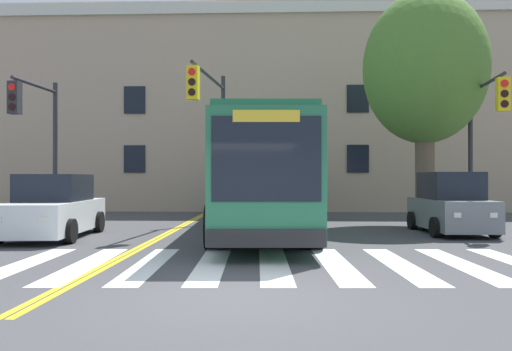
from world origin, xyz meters
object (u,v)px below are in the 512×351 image
at_px(street_tree_curbside_large, 425,69).
at_px(city_bus, 261,175).
at_px(car_white_near_lane, 54,209).
at_px(traffic_light_far_corner, 39,127).
at_px(traffic_light_near_corner, 483,124).
at_px(traffic_light_overhead, 212,118).
at_px(car_teal_behind_bus, 237,196).
at_px(car_grey_far_lane, 450,205).

bearing_deg(street_tree_curbside_large, city_bus, -156.61).
height_order(car_white_near_lane, traffic_light_far_corner, traffic_light_far_corner).
bearing_deg(traffic_light_near_corner, traffic_light_overhead, 177.88).
bearing_deg(city_bus, car_teal_behind_bus, 99.38).
relative_size(traffic_light_near_corner, traffic_light_overhead, 0.94).
bearing_deg(city_bus, car_white_near_lane, -165.33).
xyz_separation_m(city_bus, street_tree_curbside_large, (5.93, 2.56, 3.91)).
bearing_deg(city_bus, street_tree_curbside_large, 23.39).
xyz_separation_m(car_teal_behind_bus, street_tree_curbside_large, (7.34, -5.99, 4.89)).
xyz_separation_m(traffic_light_near_corner, traffic_light_far_corner, (-14.76, -0.53, -0.09)).
height_order(traffic_light_near_corner, traffic_light_far_corner, traffic_light_near_corner).
height_order(city_bus, car_grey_far_lane, city_bus).
bearing_deg(traffic_light_overhead, street_tree_curbside_large, 9.84).
height_order(car_grey_far_lane, traffic_light_near_corner, traffic_light_near_corner).
distance_m(car_grey_far_lane, traffic_light_near_corner, 3.16).
distance_m(traffic_light_far_corner, street_tree_curbside_large, 13.71).
relative_size(traffic_light_near_corner, street_tree_curbside_large, 0.62).
bearing_deg(city_bus, traffic_light_overhead, 144.50).
distance_m(car_teal_behind_bus, traffic_light_overhead, 7.91).
height_order(car_white_near_lane, traffic_light_near_corner, traffic_light_near_corner).
relative_size(car_white_near_lane, traffic_light_far_corner, 0.91).
height_order(city_bus, traffic_light_far_corner, traffic_light_far_corner).
bearing_deg(car_teal_behind_bus, city_bus, -80.62).
bearing_deg(car_white_near_lane, street_tree_curbside_large, 19.11).
bearing_deg(car_grey_far_lane, traffic_light_near_corner, 34.04).
bearing_deg(city_bus, car_grey_far_lane, -0.57).
xyz_separation_m(car_teal_behind_bus, traffic_light_far_corner, (-6.00, -8.19, 2.61)).
bearing_deg(traffic_light_overhead, car_white_near_lane, -146.77).
xyz_separation_m(traffic_light_far_corner, traffic_light_overhead, (5.68, 0.87, 0.38)).
bearing_deg(street_tree_curbside_large, car_white_near_lane, -160.89).
bearing_deg(traffic_light_far_corner, car_grey_far_lane, -1.83).
distance_m(city_bus, car_grey_far_lane, 6.01).
height_order(traffic_light_overhead, street_tree_curbside_large, street_tree_curbside_large).
xyz_separation_m(car_white_near_lane, traffic_light_near_corner, (13.37, 2.48, 2.70)).
relative_size(car_teal_behind_bus, street_tree_curbside_large, 0.46).
relative_size(car_grey_far_lane, street_tree_curbside_large, 0.45).
bearing_deg(car_white_near_lane, car_grey_far_lane, 7.24).
bearing_deg(traffic_light_overhead, car_grey_far_lane, -9.59).
height_order(city_bus, car_white_near_lane, city_bus).
relative_size(car_teal_behind_bus, traffic_light_overhead, 0.70).
distance_m(traffic_light_near_corner, traffic_light_far_corner, 14.77).
bearing_deg(traffic_light_near_corner, car_teal_behind_bus, 138.85).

